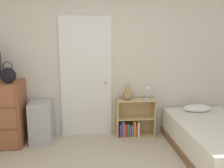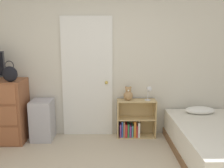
{
  "view_description": "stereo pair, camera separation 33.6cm",
  "coord_description": "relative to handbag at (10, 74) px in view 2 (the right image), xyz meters",
  "views": [
    {
      "loc": [
        -0.18,
        -2.14,
        1.76
      ],
      "look_at": [
        0.22,
        1.86,
        0.96
      ],
      "focal_mm": 40.0,
      "sensor_mm": 36.0,
      "label": 1
    },
    {
      "loc": [
        0.16,
        -2.16,
        1.76
      ],
      "look_at": [
        0.22,
        1.86,
        0.96
      ],
      "focal_mm": 40.0,
      "sensor_mm": 36.0,
      "label": 2
    }
  ],
  "objects": [
    {
      "name": "wall_back",
      "position": [
        1.35,
        0.49,
        0.11
      ],
      "size": [
        10.0,
        0.06,
        2.55
      ],
      "color": "beige",
      "rests_on": "ground_plane"
    },
    {
      "name": "door_closed",
      "position": [
        1.15,
        0.44,
        -0.14
      ],
      "size": [
        0.87,
        0.09,
        2.07
      ],
      "color": "white",
      "rests_on": "ground_plane"
    },
    {
      "name": "handbag",
      "position": [
        0.0,
        0.0,
        0.0
      ],
      "size": [
        0.23,
        0.1,
        0.33
      ],
      "color": "black",
      "rests_on": "dresser"
    },
    {
      "name": "storage_bin",
      "position": [
        0.39,
        0.24,
        -0.83
      ],
      "size": [
        0.35,
        0.41,
        0.68
      ],
      "color": "#ADADB7",
      "rests_on": "ground_plane"
    },
    {
      "name": "bookshelf",
      "position": [
        1.95,
        0.32,
        -0.92
      ],
      "size": [
        0.66,
        0.24,
        0.66
      ],
      "color": "tan",
      "rests_on": "ground_plane"
    },
    {
      "name": "teddy_bear",
      "position": [
        1.85,
        0.32,
        -0.41
      ],
      "size": [
        0.16,
        0.16,
        0.24
      ],
      "color": "tan",
      "rests_on": "bookshelf"
    },
    {
      "name": "desk_lamp",
      "position": [
        2.2,
        0.28,
        -0.34
      ],
      "size": [
        0.11,
        0.11,
        0.25
      ],
      "color": "silver",
      "rests_on": "bookshelf"
    },
    {
      "name": "bed",
      "position": [
        3.04,
        -0.51,
        -0.93
      ],
      "size": [
        1.1,
        1.93,
        0.58
      ],
      "color": "brown",
      "rests_on": "ground_plane"
    }
  ]
}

